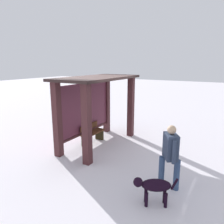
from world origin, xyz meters
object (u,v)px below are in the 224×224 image
(bench_left_inside, at_px, (92,134))
(person_walking, at_px, (170,152))
(bus_shelter, at_px, (94,99))
(dog, at_px, (154,186))

(bench_left_inside, bearing_deg, person_walking, -114.46)
(bus_shelter, relative_size, person_walking, 2.19)
(bus_shelter, bearing_deg, person_walking, -115.30)
(person_walking, bearing_deg, bench_left_inside, 65.54)
(bus_shelter, xyz_separation_m, person_walking, (-1.49, -3.15, -0.76))
(bench_left_inside, xyz_separation_m, person_walking, (-1.49, -3.27, 0.57))
(bench_left_inside, distance_m, dog, 3.91)
(bench_left_inside, height_order, person_walking, person_walking)
(bus_shelter, distance_m, dog, 4.00)
(bus_shelter, distance_m, person_walking, 3.56)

